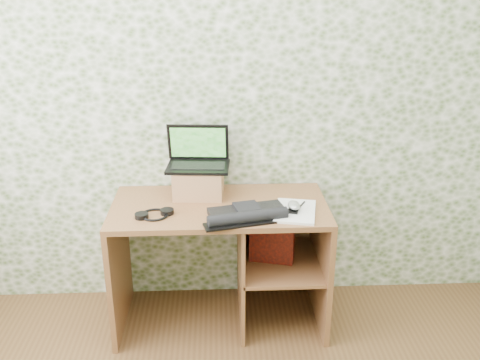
{
  "coord_description": "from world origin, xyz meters",
  "views": [
    {
      "loc": [
        -0.01,
        -1.27,
        1.97
      ],
      "look_at": [
        0.11,
        1.39,
        0.92
      ],
      "focal_mm": 40.0,
      "sensor_mm": 36.0,
      "label": 1
    }
  ],
  "objects_px": {
    "desk": "(234,245)",
    "keyboard": "(247,214)",
    "laptop": "(198,157)",
    "notepad": "(295,211)",
    "riser": "(199,182)"
  },
  "relations": [
    {
      "from": "desk",
      "to": "keyboard",
      "type": "xyz_separation_m",
      "value": [
        0.07,
        -0.21,
        0.29
      ]
    },
    {
      "from": "laptop",
      "to": "notepad",
      "type": "distance_m",
      "value": 0.64
    },
    {
      "from": "riser",
      "to": "keyboard",
      "type": "height_order",
      "value": "riser"
    },
    {
      "from": "laptop",
      "to": "keyboard",
      "type": "distance_m",
      "value": 0.49
    },
    {
      "from": "laptop",
      "to": "keyboard",
      "type": "bearing_deg",
      "value": -49.59
    },
    {
      "from": "laptop",
      "to": "notepad",
      "type": "relative_size",
      "value": 1.22
    },
    {
      "from": "notepad",
      "to": "keyboard",
      "type": "bearing_deg",
      "value": -156.21
    },
    {
      "from": "riser",
      "to": "notepad",
      "type": "distance_m",
      "value": 0.59
    },
    {
      "from": "desk",
      "to": "riser",
      "type": "height_order",
      "value": "riser"
    },
    {
      "from": "notepad",
      "to": "riser",
      "type": "bearing_deg",
      "value": 164.74
    },
    {
      "from": "laptop",
      "to": "keyboard",
      "type": "height_order",
      "value": "laptop"
    },
    {
      "from": "riser",
      "to": "notepad",
      "type": "relative_size",
      "value": 0.92
    },
    {
      "from": "riser",
      "to": "laptop",
      "type": "xyz_separation_m",
      "value": [
        0.0,
        0.04,
        0.14
      ]
    },
    {
      "from": "desk",
      "to": "laptop",
      "type": "bearing_deg",
      "value": 141.78
    },
    {
      "from": "riser",
      "to": "notepad",
      "type": "height_order",
      "value": "riser"
    }
  ]
}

